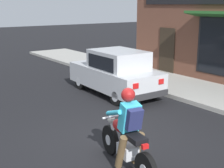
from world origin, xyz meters
The scene contains 6 objects.
ground_plane centered at (0.00, 0.00, 0.00)m, with size 80.00×80.00×0.00m, color black.
sidewalk_curb centered at (4.96, 3.00, 0.07)m, with size 2.60×22.00×0.14m, color #9E9B93.
storefront_building centered at (6.49, 1.75, 2.11)m, with size 1.25×9.33×4.20m.
motorcycle_with_rider centered at (-0.47, -1.12, 0.68)m, with size 0.66×2.01×1.62m.
car_hatchback centered at (2.51, 3.21, 0.77)m, with size 1.78×3.84×1.57m.
traffic_cone centered at (4.41, 5.76, 0.43)m, with size 0.36×0.36×0.60m.
Camera 1 is at (-3.93, -5.34, 3.07)m, focal length 50.00 mm.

